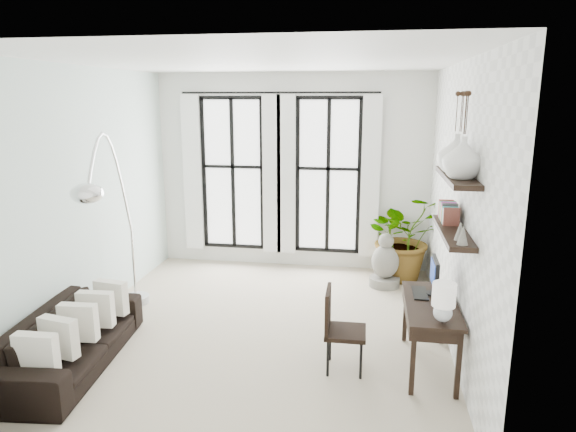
% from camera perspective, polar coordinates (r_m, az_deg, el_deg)
% --- Properties ---
extents(floor, '(5.00, 5.00, 0.00)m').
position_cam_1_polar(floor, '(6.59, -2.95, -12.19)').
color(floor, '#B8AA92').
rests_on(floor, ground).
extents(ceiling, '(5.00, 5.00, 0.00)m').
position_cam_1_polar(ceiling, '(5.97, -3.32, 16.81)').
color(ceiling, white).
rests_on(ceiling, wall_back).
extents(wall_left, '(0.00, 5.00, 5.00)m').
position_cam_1_polar(wall_left, '(6.91, -21.69, 2.07)').
color(wall_left, silver).
rests_on(wall_left, floor).
extents(wall_right, '(0.00, 5.00, 5.00)m').
position_cam_1_polar(wall_right, '(6.02, 18.30, 0.83)').
color(wall_right, white).
rests_on(wall_right, floor).
extents(wall_back, '(4.50, 0.00, 4.50)m').
position_cam_1_polar(wall_back, '(8.50, 0.46, 4.90)').
color(wall_back, white).
rests_on(wall_back, floor).
extents(windows, '(3.26, 0.13, 2.65)m').
position_cam_1_polar(windows, '(8.47, -0.95, 4.59)').
color(windows, white).
rests_on(windows, wall_back).
extents(wall_shelves, '(0.25, 1.30, 0.60)m').
position_cam_1_polar(wall_shelves, '(5.36, 17.94, 0.79)').
color(wall_shelves, black).
rests_on(wall_shelves, wall_right).
extents(sofa, '(1.00, 2.14, 0.60)m').
position_cam_1_polar(sofa, '(6.06, -22.92, -12.45)').
color(sofa, black).
rests_on(sofa, floor).
extents(throw_pillows, '(0.40, 1.52, 0.40)m').
position_cam_1_polar(throw_pillows, '(5.93, -22.26, -10.87)').
color(throw_pillows, silver).
rests_on(throw_pillows, sofa).
extents(plant, '(1.55, 1.46, 1.38)m').
position_cam_1_polar(plant, '(8.21, 12.77, -2.22)').
color(plant, '#2D7228').
rests_on(plant, floor).
extents(desk, '(0.52, 1.24, 1.12)m').
position_cam_1_polar(desk, '(5.55, 15.65, -9.84)').
color(desk, black).
rests_on(desk, floor).
extents(desk_chair, '(0.43, 0.43, 0.89)m').
position_cam_1_polar(desk_chair, '(5.47, 5.55, -11.88)').
color(desk_chair, black).
rests_on(desk_chair, floor).
extents(arc_lamp, '(0.74, 2.01, 2.43)m').
position_cam_1_polar(arc_lamp, '(6.28, -19.24, 3.94)').
color(arc_lamp, silver).
rests_on(arc_lamp, floor).
extents(buddha, '(0.46, 0.46, 0.83)m').
position_cam_1_polar(buddha, '(7.92, 10.73, -5.28)').
color(buddha, gray).
rests_on(buddha, floor).
extents(vase_a, '(0.37, 0.37, 0.38)m').
position_cam_1_polar(vase_a, '(4.99, 18.86, 6.14)').
color(vase_a, white).
rests_on(vase_a, shelf_upper).
extents(vase_b, '(0.37, 0.37, 0.38)m').
position_cam_1_polar(vase_b, '(5.38, 18.17, 6.64)').
color(vase_b, white).
rests_on(vase_b, shelf_upper).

